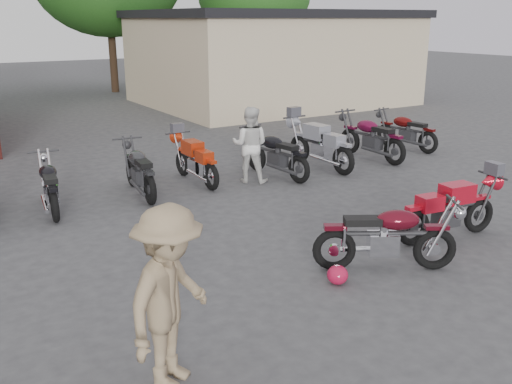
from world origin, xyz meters
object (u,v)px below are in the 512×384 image
person_light (250,145)px  row_bike_2 (49,183)px  vintage_motorcycle (389,232)px  row_bike_6 (320,142)px  row_bike_7 (371,135)px  row_bike_8 (406,129)px  row_bike_3 (139,168)px  helmet (338,275)px  sportbike (450,206)px  row_bike_5 (276,151)px  person_tan (170,298)px  row_bike_4 (195,158)px

person_light → row_bike_2: bearing=38.9°
person_light → vintage_motorcycle: bearing=124.4°
vintage_motorcycle → row_bike_6: row_bike_6 is taller
row_bike_7 → row_bike_8: row_bike_7 is taller
row_bike_2 → row_bike_8: row_bike_8 is taller
row_bike_6 → row_bike_3: bearing=83.7°
helmet → row_bike_3: 5.41m
sportbike → row_bike_8: bearing=56.9°
helmet → person_light: 5.28m
row_bike_5 → row_bike_8: bearing=-91.9°
row_bike_3 → row_bike_7: bearing=-85.5°
person_tan → row_bike_7: person_tan is taller
row_bike_6 → row_bike_2: bearing=85.2°
row_bike_6 → row_bike_8: row_bike_6 is taller
helmet → row_bike_4: bearing=84.1°
helmet → row_bike_7: 7.45m
vintage_motorcycle → person_tan: 3.79m
row_bike_8 → row_bike_4: bearing=82.8°
person_light → row_bike_5: bearing=-131.4°
person_light → row_bike_7: size_ratio=0.77×
helmet → person_light: (1.63, 4.97, 0.70)m
vintage_motorcycle → sportbike: (1.73, 0.37, -0.02)m
row_bike_5 → row_bike_8: 4.63m
row_bike_6 → person_tan: bearing=129.1°
sportbike → person_tan: person_tan is taller
person_light → row_bike_6: 2.06m
sportbike → row_bike_2: size_ratio=1.02×
vintage_motorcycle → row_bike_4: size_ratio=1.05×
helmet → row_bike_8: 8.89m
row_bike_3 → row_bike_4: (1.36, 0.21, -0.02)m
row_bike_3 → row_bike_5: 3.15m
row_bike_4 → row_bike_7: row_bike_7 is taller
row_bike_2 → row_bike_5: row_bike_5 is taller
vintage_motorcycle → helmet: size_ratio=6.82×
row_bike_2 → row_bike_3: bearing=-80.0°
person_tan → row_bike_3: (2.00, 6.17, -0.36)m
person_light → row_bike_8: 5.37m
person_tan → vintage_motorcycle: bearing=-22.6°
person_light → row_bike_7: (3.71, 0.20, -0.20)m
row_bike_5 → row_bike_7: (2.99, 0.12, 0.04)m
row_bike_3 → row_bike_6: 4.46m
row_bike_2 → row_bike_6: (6.24, -0.13, 0.08)m
row_bike_8 → row_bike_3: bearing=84.4°
vintage_motorcycle → row_bike_2: 6.31m
sportbike → row_bike_2: (-5.19, 4.90, -0.01)m
person_tan → row_bike_7: (8.13, 6.01, -0.30)m
sportbike → row_bike_5: 4.70m
row_bike_5 → row_bike_7: row_bike_7 is taller
person_light → row_bike_4: (-1.05, 0.57, -0.28)m
row_bike_3 → row_bike_5: bearing=-89.2°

